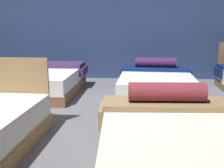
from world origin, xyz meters
TOP-DOWN VIEW (x-y plane):
  - ground_plane at (0.00, 0.00)m, footprint 18.00×18.00m
  - showroom_back_wall at (0.00, 3.34)m, footprint 18.00×0.06m
  - bed_2 at (1.14, -1.40)m, footprint 1.72×2.11m
  - bed_5 at (-1.18, 1.54)m, footprint 1.57×2.14m
  - bed_6 at (1.23, 1.57)m, footprint 1.72×2.17m

SIDE VIEW (x-z plane):
  - ground_plane at x=0.00m, z-range -0.02..0.00m
  - bed_6 at x=1.23m, z-range -0.12..0.58m
  - bed_2 at x=1.14m, z-range -0.13..0.60m
  - bed_5 at x=-1.18m, z-range -0.03..0.54m
  - showroom_back_wall at x=0.00m, z-range 0.00..3.50m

